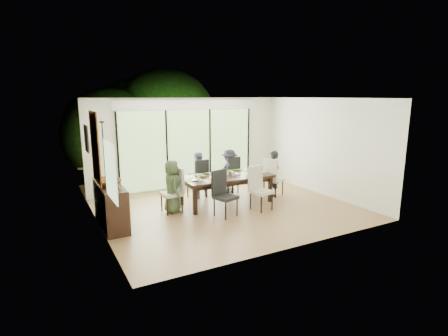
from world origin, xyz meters
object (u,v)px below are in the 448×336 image
chair_far_left (197,178)px  person_right_end (273,174)px  chair_near_left (226,194)px  cup_c (251,170)px  chair_right_end (274,177)px  sideboard (110,205)px  person_far_right (229,171)px  table_top (226,177)px  bowl (110,183)px  cup_b (233,174)px  vase (227,173)px  laptop (198,180)px  chair_near_right (262,188)px  chair_left_end (171,190)px  person_far_left (197,175)px  chair_far_right (229,174)px  person_left_end (172,187)px  cup_a (199,176)px

chair_far_left → person_right_end: size_ratio=0.85×
chair_near_left → cup_c: 1.64m
cup_c → chair_right_end: bearing=-8.1°
sideboard → person_far_right: bearing=16.3°
table_top → bowl: size_ratio=4.88×
person_right_end → cup_b: bearing=-86.9°
vase → table_top: bearing=-135.0°
person_far_right → cup_b: size_ratio=12.90×
laptop → cup_c: (1.65, 0.20, 0.03)m
chair_near_left → person_right_end: bearing=7.0°
chair_far_left → chair_near_right: (0.95, -1.72, 0.00)m
chair_left_end → person_far_left: bearing=126.2°
chair_near_left → person_far_left: bearing=71.6°
cup_b → chair_near_left: bearing=-130.2°
chair_far_right → chair_near_left: (-1.05, -1.72, 0.00)m
chair_far_right → person_right_end: (0.93, -0.85, 0.09)m
person_left_end → cup_c: (2.28, 0.10, 0.15)m
chair_far_right → chair_near_left: bearing=50.7°
chair_right_end → cup_c: (-0.70, 0.10, 0.24)m
chair_far_left → vase: (0.50, -0.80, 0.26)m
chair_left_end → person_right_end: bearing=87.9°
chair_near_left → cup_b: (0.65, 0.77, 0.24)m
chair_right_end → cup_c: size_ratio=8.87×
cup_b → cup_c: bearing=17.1°
chair_left_end → cup_c: 2.32m
table_top → person_left_end: person_left_end is taller
chair_far_left → chair_near_right: bearing=104.4°
person_far_left → person_far_right: size_ratio=1.00×
cup_c → bowl: size_ratio=0.25×
chair_near_left → bowl: chair_near_left is taller
chair_near_left → cup_c: bearing=20.0°
sideboard → cup_a: bearing=8.7°
cup_c → person_left_end: bearing=-177.5°
cup_c → sideboard: (-3.75, -0.30, -0.33)m
table_top → bowl: bowl is taller
vase → person_right_end: bearing=-2.0°
chair_near_right → sideboard: chair_near_right is taller
person_far_left → bowl: 2.77m
person_right_end → laptop: 2.34m
chair_far_right → bowl: 3.71m
chair_near_right → person_right_end: person_right_end is taller
chair_near_right → cup_a: (-1.20, 1.02, 0.24)m
chair_near_left → chair_left_end: bearing=122.3°
chair_far_left → bowl: bearing=10.1°
person_right_end → laptop: person_right_end is taller
table_top → cup_a: bearing=167.9°
chair_far_right → cup_c: size_ratio=8.87×
cup_a → bowl: 2.31m
cup_b → cup_c: 0.68m
person_left_end → sideboard: bearing=101.8°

